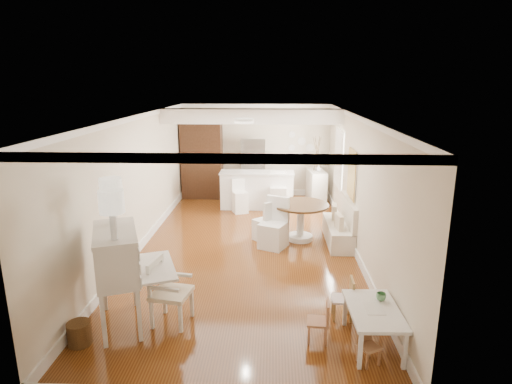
# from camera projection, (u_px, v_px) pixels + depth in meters

# --- Properties ---
(room) EXTENTS (9.00, 9.04, 2.82)m
(room) POSITION_uv_depth(u_px,v_px,m) (249.00, 154.00, 8.89)
(room) COLOR brown
(room) RESTS_ON ground
(secretary_bureau) EXTENTS (1.48, 1.50, 1.46)m
(secretary_bureau) POSITION_uv_depth(u_px,v_px,m) (118.00, 279.00, 6.10)
(secretary_bureau) COLOR silver
(secretary_bureau) RESTS_ON ground
(gustavian_armchair) EXTENTS (0.66, 0.66, 0.98)m
(gustavian_armchair) POSITION_uv_depth(u_px,v_px,m) (171.00, 292.00, 6.21)
(gustavian_armchair) COLOR silver
(gustavian_armchair) RESTS_ON ground
(wicker_basket) EXTENTS (0.36, 0.36, 0.32)m
(wicker_basket) POSITION_uv_depth(u_px,v_px,m) (79.00, 333.00, 5.77)
(wicker_basket) COLOR #513519
(wicker_basket) RESTS_ON ground
(kids_table) EXTENTS (0.68, 1.11, 0.55)m
(kids_table) POSITION_uv_depth(u_px,v_px,m) (373.00, 327.00, 5.72)
(kids_table) COLOR silver
(kids_table) RESTS_ON ground
(kids_chair_a) EXTENTS (0.32, 0.32, 0.60)m
(kids_chair_a) POSITION_uv_depth(u_px,v_px,m) (318.00, 321.00, 5.81)
(kids_chair_a) COLOR #A86F4C
(kids_chair_a) RESTS_ON ground
(kids_chair_b) EXTENTS (0.32, 0.32, 0.65)m
(kids_chair_b) POSITION_uv_depth(u_px,v_px,m) (342.00, 298.00, 6.37)
(kids_chair_b) COLOR #A8854C
(kids_chair_b) RESTS_ON ground
(kids_chair_c) EXTENTS (0.32, 0.32, 0.50)m
(kids_chair_c) POSITION_uv_depth(u_px,v_px,m) (369.00, 346.00, 5.35)
(kids_chair_c) COLOR #AD774E
(kids_chair_c) RESTS_ON ground
(banquette) EXTENTS (0.52, 1.60, 0.98)m
(banquette) POSITION_uv_depth(u_px,v_px,m) (339.00, 221.00, 9.36)
(banquette) COLOR silver
(banquette) RESTS_ON ground
(dining_table) EXTENTS (1.35, 1.35, 0.84)m
(dining_table) POSITION_uv_depth(u_px,v_px,m) (300.00, 222.00, 9.52)
(dining_table) COLOR #4A2F17
(dining_table) RESTS_ON ground
(slip_chair_near) EXTENTS (0.69, 0.70, 1.08)m
(slip_chair_near) POSITION_uv_depth(u_px,v_px,m) (273.00, 223.00, 9.06)
(slip_chair_near) COLOR white
(slip_chair_near) RESTS_ON ground
(slip_chair_far) EXTENTS (0.64, 0.64, 0.94)m
(slip_chair_far) POSITION_uv_depth(u_px,v_px,m) (266.00, 220.00, 9.49)
(slip_chair_far) COLOR silver
(slip_chair_far) RESTS_ON ground
(breakfast_counter) EXTENTS (2.05, 0.65, 1.03)m
(breakfast_counter) POSITION_uv_depth(u_px,v_px,m) (257.00, 190.00, 11.94)
(breakfast_counter) COLOR white
(breakfast_counter) RESTS_ON ground
(bar_stool_left) EXTENTS (0.47, 0.47, 0.91)m
(bar_stool_left) POSITION_uv_depth(u_px,v_px,m) (240.00, 196.00, 11.51)
(bar_stool_left) COLOR white
(bar_stool_left) RESTS_ON ground
(bar_stool_right) EXTENTS (0.45, 0.45, 1.09)m
(bar_stool_right) POSITION_uv_depth(u_px,v_px,m) (278.00, 192.00, 11.63)
(bar_stool_right) COLOR white
(bar_stool_right) RESTS_ON ground
(pantry_cabinet) EXTENTS (1.20, 0.60, 2.30)m
(pantry_cabinet) POSITION_uv_depth(u_px,v_px,m) (202.00, 160.00, 12.89)
(pantry_cabinet) COLOR #381E11
(pantry_cabinet) RESTS_ON ground
(fridge) EXTENTS (0.75, 0.65, 1.80)m
(fridge) POSITION_uv_depth(u_px,v_px,m) (265.00, 169.00, 12.85)
(fridge) COLOR silver
(fridge) RESTS_ON ground
(sideboard) EXTENTS (0.55, 1.03, 0.94)m
(sideboard) POSITION_uv_depth(u_px,v_px,m) (316.00, 186.00, 12.51)
(sideboard) COLOR beige
(sideboard) RESTS_ON ground
(pencil_cup) EXTENTS (0.16, 0.16, 0.11)m
(pencil_cup) POSITION_uv_depth(u_px,v_px,m) (381.00, 297.00, 5.85)
(pencil_cup) COLOR #569360
(pencil_cup) RESTS_ON kids_table
(branch_vase) EXTENTS (0.21, 0.21, 0.17)m
(branch_vase) POSITION_uv_depth(u_px,v_px,m) (318.00, 168.00, 12.33)
(branch_vase) COLOR white
(branch_vase) RESTS_ON sideboard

